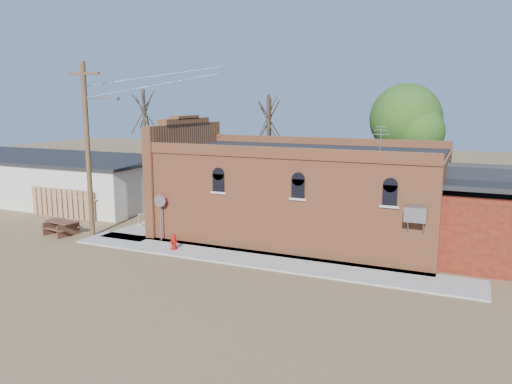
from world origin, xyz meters
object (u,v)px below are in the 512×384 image
at_px(utility_pole, 88,146).
at_px(stop_sign, 160,205).
at_px(picnic_table, 61,226).
at_px(fire_hydrant, 174,242).
at_px(trash_barrel, 168,220).
at_px(brick_bar, 295,192).

height_order(utility_pole, stop_sign, utility_pole).
bearing_deg(picnic_table, stop_sign, 18.10).
bearing_deg(fire_hydrant, picnic_table, -171.07).
relative_size(trash_barrel, picnic_table, 0.43).
distance_m(brick_bar, utility_pole, 10.96).
height_order(brick_bar, trash_barrel, brick_bar).
relative_size(brick_bar, fire_hydrant, 22.34).
bearing_deg(brick_bar, utility_pole, -156.31).
xyz_separation_m(brick_bar, picnic_table, (-11.51, -4.81, -1.85)).
bearing_deg(fire_hydrant, utility_pole, -176.72).
xyz_separation_m(utility_pole, trash_barrel, (2.84, 2.77, -4.27)).
height_order(utility_pole, picnic_table, utility_pole).
bearing_deg(brick_bar, trash_barrel, -167.64).
relative_size(utility_pole, picnic_table, 4.55).
distance_m(utility_pole, trash_barrel, 5.83).
xyz_separation_m(trash_barrel, picnic_table, (-4.57, -3.29, -0.01)).
relative_size(utility_pole, fire_hydrant, 12.26).
height_order(brick_bar, utility_pole, utility_pole).
bearing_deg(picnic_table, brick_bar, 31.17).
bearing_deg(fire_hydrant, brick_bar, 57.64).
bearing_deg(stop_sign, trash_barrel, 130.83).
distance_m(utility_pole, picnic_table, 4.64).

